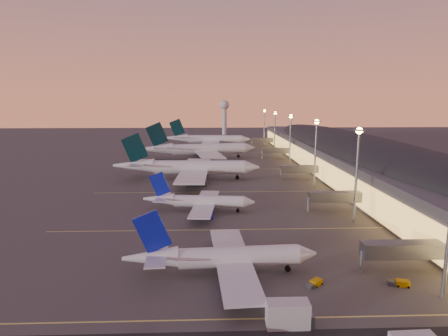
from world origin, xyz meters
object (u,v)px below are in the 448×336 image
at_px(airliner_wide_mid, 199,149).
at_px(airliner_wide_far, 207,139).
at_px(baggage_tug_b, 315,283).
at_px(airliner_wide_near, 187,167).
at_px(airliner_narrow_south, 222,257).
at_px(airliner_narrow_north, 199,201).
at_px(radar_tower, 224,111).
at_px(baggage_tug_a, 400,283).
at_px(catering_truck_a, 290,315).

xyz_separation_m(airliner_wide_mid, airliner_wide_far, (4.23, 57.35, -0.36)).
xyz_separation_m(airliner_wide_mid, baggage_tug_b, (25.33, -147.04, -4.98)).
distance_m(airliner_wide_near, airliner_wide_far, 112.13).
distance_m(airliner_wide_far, baggage_tug_b, 205.53).
xyz_separation_m(airliner_narrow_south, airliner_wide_mid, (-8.76, 141.96, 2.00)).
relative_size(airliner_narrow_north, airliner_wide_near, 0.55).
distance_m(airliner_narrow_north, airliner_wide_near, 46.63).
bearing_deg(airliner_wide_far, airliner_narrow_north, -85.81).
height_order(airliner_narrow_north, radar_tower, radar_tower).
bearing_deg(airliner_wide_far, airliner_wide_near, -89.30).
distance_m(airliner_wide_near, baggage_tug_b, 96.99).
height_order(airliner_narrow_south, baggage_tug_b, airliner_narrow_south).
xyz_separation_m(airliner_narrow_south, airliner_narrow_north, (-5.68, 41.32, -0.33)).
xyz_separation_m(baggage_tug_a, baggage_tug_b, (-15.33, 0.53, -0.02)).
height_order(baggage_tug_a, catering_truck_a, catering_truck_a).
relative_size(airliner_narrow_south, airliner_wide_mid, 0.57).
bearing_deg(airliner_narrow_north, airliner_wide_far, 95.45).
relative_size(airliner_wide_near, baggage_tug_b, 17.83).
relative_size(airliner_wide_near, radar_tower, 1.89).
xyz_separation_m(airliner_wide_near, airliner_wide_mid, (3.41, 54.52, 0.38)).
distance_m(airliner_wide_far, catering_truck_a, 216.80).
bearing_deg(radar_tower, baggage_tug_a, -85.96).
distance_m(airliner_narrow_south, airliner_wide_mid, 142.25).
height_order(airliner_narrow_north, airliner_wide_far, airliner_wide_far).
height_order(airliner_wide_near, catering_truck_a, airliner_wide_near).
relative_size(airliner_narrow_north, radar_tower, 1.04).
bearing_deg(baggage_tug_b, airliner_narrow_north, 76.13).
distance_m(radar_tower, baggage_tug_b, 295.91).
xyz_separation_m(airliner_wide_near, catering_truck_a, (21.72, -104.45, -3.23)).
distance_m(baggage_tug_b, catering_truck_a, 13.91).
xyz_separation_m(airliner_narrow_south, baggage_tug_b, (16.57, -5.07, -2.98)).
height_order(airliner_narrow_south, catering_truck_a, airliner_narrow_south).
xyz_separation_m(airliner_narrow_north, airliner_wide_far, (1.15, 158.00, 1.97)).
relative_size(airliner_narrow_north, airliner_wide_far, 0.55).
xyz_separation_m(airliner_narrow_south, airliner_wide_near, (-12.18, 87.45, 1.62)).
bearing_deg(radar_tower, catering_truck_a, -90.28).
height_order(airliner_wide_far, baggage_tug_b, airliner_wide_far).
bearing_deg(airliner_wide_mid, airliner_wide_near, -103.00).
bearing_deg(airliner_wide_mid, airliner_wide_far, 76.37).
bearing_deg(baggage_tug_a, airliner_narrow_south, -175.42).
xyz_separation_m(airliner_narrow_south, baggage_tug_a, (31.90, -5.61, -2.96)).
distance_m(airliner_wide_mid, radar_tower, 150.26).
distance_m(airliner_wide_far, radar_tower, 93.54).
distance_m(airliner_wide_mid, baggage_tug_a, 153.15).
bearing_deg(baggage_tug_b, airliner_wide_far, 56.40).
xyz_separation_m(airliner_wide_mid, catering_truck_a, (18.30, -158.97, -3.61)).
bearing_deg(airliner_narrow_south, baggage_tug_b, -20.55).
height_order(airliner_narrow_south, radar_tower, radar_tower).
height_order(airliner_narrow_north, airliner_wide_near, airliner_wide_near).
bearing_deg(airliner_wide_near, airliner_wide_mid, 88.56).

